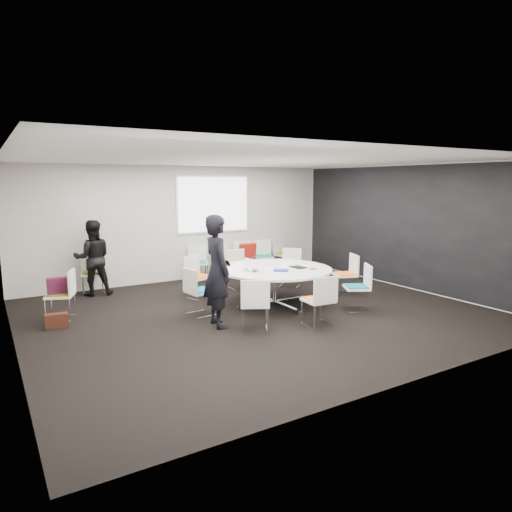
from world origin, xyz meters
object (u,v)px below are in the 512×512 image
chair_back_e (284,261)px  cup (269,264)px  chair_ring_e (200,301)px  chair_ring_h (357,296)px  chair_ring_b (290,275)px  person_back (93,258)px  chair_ring_d (198,285)px  person_main (217,271)px  chair_back_b (224,267)px  chair_ring_a (345,282)px  chair_person_back (93,281)px  conference_table (275,278)px  chair_spare_left (62,304)px  chair_ring_f (255,314)px  chair_back_d (264,263)px  chair_back_c (243,265)px  chair_ring_g (319,310)px  laptop (253,270)px  maroon_bag (59,285)px  chair_back_a (198,270)px  brown_bag (57,321)px  chair_ring_c (239,277)px

chair_back_e → cup: 3.36m
chair_ring_e → chair_ring_h: 2.95m
chair_ring_b → person_back: (-4.05, 1.54, 0.53)m
chair_ring_b → chair_back_e: bearing=-69.3°
chair_ring_d → person_main: bearing=54.3°
chair_ring_h → person_main: (-2.66, 0.52, 0.67)m
chair_back_b → person_main: (-1.91, -3.47, 0.67)m
chair_ring_a → chair_person_back: 5.48m
conference_table → chair_ring_a: 1.74m
chair_ring_d → person_main: (-0.49, -1.90, 0.67)m
chair_back_e → chair_spare_left: bearing=1.7°
chair_ring_f → chair_back_d: size_ratio=1.00×
chair_back_c → cup: size_ratio=9.78×
conference_table → chair_back_d: chair_back_d is taller
chair_ring_e → chair_person_back: 3.04m
chair_ring_g → chair_spare_left: same height
chair_ring_e → chair_ring_h: size_ratio=1.00×
laptop → maroon_bag: maroon_bag is taller
chair_ring_h → chair_back_a: 4.24m
maroon_bag → brown_bag: bearing=-107.1°
chair_ring_c → chair_back_a: bearing=-67.9°
chair_ring_a → chair_back_a: bearing=55.7°
chair_back_a → chair_spare_left: same height
chair_ring_h → maroon_bag: chair_ring_h is taller
person_main → chair_back_e: bearing=-41.6°
chair_ring_c → chair_ring_h: (1.02, -2.74, 0.00)m
chair_back_c → chair_back_e: same height
chair_ring_c → chair_back_e: bearing=-147.9°
chair_spare_left → brown_bag: size_ratio=2.44×
chair_ring_a → chair_spare_left: 5.64m
person_main → chair_ring_a: bearing=-75.7°
chair_back_c → person_main: 4.26m
chair_ring_e → chair_back_c: size_ratio=1.00×
chair_ring_h → maroon_bag: bearing=94.3°
chair_person_back → chair_ring_d: bearing=150.3°
chair_ring_a → chair_spare_left: (-5.50, 1.24, 0.00)m
chair_ring_c → chair_ring_e: (-1.66, -1.50, 0.00)m
chair_ring_b → person_back: person_back is taller
chair_ring_d → chair_person_back: 2.39m
chair_person_back → chair_ring_b: bearing=168.5°
person_back → brown_bag: 2.35m
brown_bag → person_back: bearing=62.7°
chair_ring_f → cup: size_ratio=9.78×
chair_ring_c → laptop: (-0.56, -1.54, 0.47)m
chair_ring_b → chair_spare_left: 4.93m
chair_ring_c → brown_bag: (-4.00, -0.91, -0.16)m
chair_back_c → brown_bag: (-4.80, -2.13, -0.16)m
chair_ring_e → chair_ring_f: size_ratio=1.00×
conference_table → brown_bag: size_ratio=6.21×
conference_table → cup: (0.03, 0.27, 0.23)m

